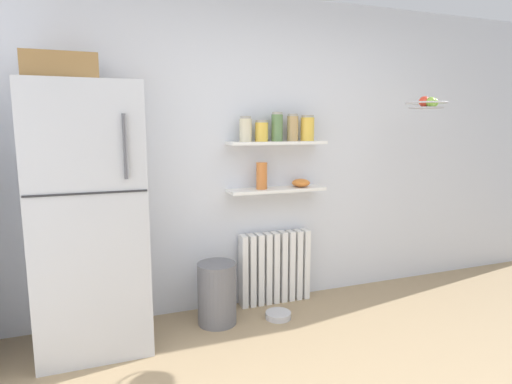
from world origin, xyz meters
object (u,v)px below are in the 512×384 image
at_px(refrigerator, 89,214).
at_px(storage_jar_3, 293,128).
at_px(hanging_fruit_basket, 427,103).
at_px(storage_jar_4, 307,128).
at_px(storage_jar_0, 246,129).
at_px(shelf_bowl, 301,183).
at_px(radiator, 275,267).
at_px(storage_jar_2, 277,127).
at_px(pet_food_bowl, 278,315).
at_px(storage_jar_1, 262,131).
at_px(trash_bin, 217,293).
at_px(vase, 262,176).

height_order(refrigerator, storage_jar_3, refrigerator).
bearing_deg(hanging_fruit_basket, storage_jar_4, 153.32).
bearing_deg(storage_jar_0, shelf_bowl, 0.00).
distance_m(refrigerator, shelf_bowl, 1.73).
distance_m(radiator, shelf_bowl, 0.78).
bearing_deg(refrigerator, shelf_bowl, 6.89).
bearing_deg(storage_jar_2, pet_food_bowl, -109.74).
relative_size(storage_jar_2, hanging_fruit_basket, 0.71).
height_order(storage_jar_1, shelf_bowl, storage_jar_1).
height_order(trash_bin, pet_food_bowl, trash_bin).
relative_size(storage_jar_1, vase, 0.78).
xyz_separation_m(vase, hanging_fruit_basket, (1.28, -0.44, 0.59)).
relative_size(storage_jar_0, pet_food_bowl, 0.98).
relative_size(storage_jar_0, storage_jar_2, 0.85).
bearing_deg(storage_jar_2, hanging_fruit_basket, -20.83).
xyz_separation_m(storage_jar_2, vase, (-0.14, 0.00, -0.40)).
height_order(storage_jar_2, pet_food_bowl, storage_jar_2).
relative_size(radiator, storage_jar_1, 3.67).
xyz_separation_m(storage_jar_0, trash_bin, (-0.31, -0.19, -1.27)).
height_order(radiator, storage_jar_3, storage_jar_3).
bearing_deg(storage_jar_3, radiator, 167.85).
distance_m(radiator, pet_food_bowl, 0.44).
relative_size(storage_jar_3, trash_bin, 0.46).
xyz_separation_m(shelf_bowl, hanging_fruit_basket, (0.92, -0.44, 0.67)).
bearing_deg(radiator, storage_jar_1, -167.85).
xyz_separation_m(storage_jar_0, storage_jar_3, (0.42, 0.00, 0.01)).
height_order(radiator, vase, vase).
distance_m(refrigerator, vase, 1.37).
xyz_separation_m(storage_jar_4, shelf_bowl, (-0.05, 0.00, -0.47)).
relative_size(radiator, hanging_fruit_basket, 1.90).
distance_m(storage_jar_0, hanging_fruit_basket, 1.50).
bearing_deg(radiator, storage_jar_4, -6.14).
height_order(storage_jar_2, shelf_bowl, storage_jar_2).
height_order(storage_jar_0, vase, storage_jar_0).
relative_size(vase, shelf_bowl, 1.43).
height_order(storage_jar_0, hanging_fruit_basket, hanging_fruit_basket).
distance_m(vase, pet_food_bowl, 1.15).
xyz_separation_m(pet_food_bowl, hanging_fruit_basket, (1.25, -0.15, 1.70)).
bearing_deg(storage_jar_4, pet_food_bowl, -143.10).
relative_size(radiator, trash_bin, 1.30).
bearing_deg(hanging_fruit_basket, trash_bin, 172.01).
bearing_deg(trash_bin, storage_jar_4, 12.53).
relative_size(storage_jar_1, pet_food_bowl, 0.83).
height_order(storage_jar_4, trash_bin, storage_jar_4).
distance_m(shelf_bowl, hanging_fruit_basket, 1.22).
height_order(vase, hanging_fruit_basket, hanging_fruit_basket).
bearing_deg(shelf_bowl, storage_jar_0, -180.00).
bearing_deg(refrigerator, storage_jar_1, 8.74).
distance_m(storage_jar_0, shelf_bowl, 0.68).
bearing_deg(refrigerator, storage_jar_0, 9.73).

